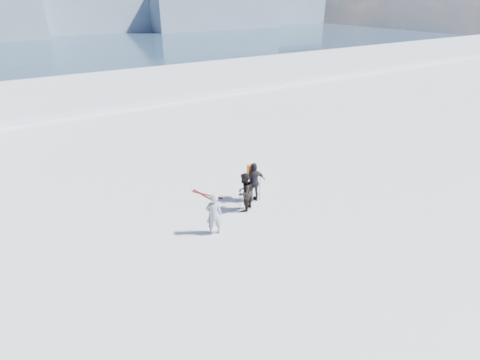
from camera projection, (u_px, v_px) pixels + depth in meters
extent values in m
plane|color=white|center=(81.00, 154.00, 68.29)|extent=(220.00, 208.01, 71.62)
cube|color=white|center=(121.00, 150.00, 40.70)|extent=(180.00, 16.00, 14.00)
plane|color=navy|center=(11.00, 59.00, 247.71)|extent=(820.00, 820.00, 0.00)
cube|color=slate|center=(94.00, 6.00, 420.02)|extent=(140.00, 80.00, 52.00)
cube|color=slate|center=(209.00, 10.00, 462.25)|extent=(160.00, 80.00, 40.00)
cube|color=slate|center=(272.00, 11.00, 544.16)|extent=(130.00, 80.00, 32.00)
cube|color=white|center=(273.00, 1.00, 538.35)|extent=(110.50, 70.00, 8.00)
imported|color=#9FA6AE|center=(214.00, 214.00, 14.82)|extent=(0.75, 0.61, 1.80)
imported|color=black|center=(244.00, 192.00, 16.45)|extent=(1.10, 1.02, 1.80)
imported|color=black|center=(254.00, 182.00, 17.18)|extent=(1.18, 0.60, 1.93)
cube|color=orange|center=(252.00, 156.00, 16.83)|extent=(0.44, 0.28, 0.52)
cylinder|color=black|center=(210.00, 223.00, 14.82)|extent=(0.02, 0.02, 1.17)
cylinder|color=black|center=(219.00, 220.00, 15.06)|extent=(0.02, 0.02, 1.13)
cylinder|color=black|center=(240.00, 201.00, 16.36)|extent=(0.02, 0.02, 1.23)
cylinder|color=black|center=(251.00, 197.00, 16.61)|extent=(0.02, 0.02, 1.29)
cylinder|color=black|center=(249.00, 191.00, 17.17)|extent=(0.02, 0.02, 1.24)
cylinder|color=black|center=(260.00, 189.00, 17.36)|extent=(0.02, 0.02, 1.21)
cube|color=black|center=(204.00, 196.00, 18.00)|extent=(0.43, 1.68, 0.03)
cube|color=black|center=(207.00, 195.00, 18.07)|extent=(0.98, 1.49, 0.03)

